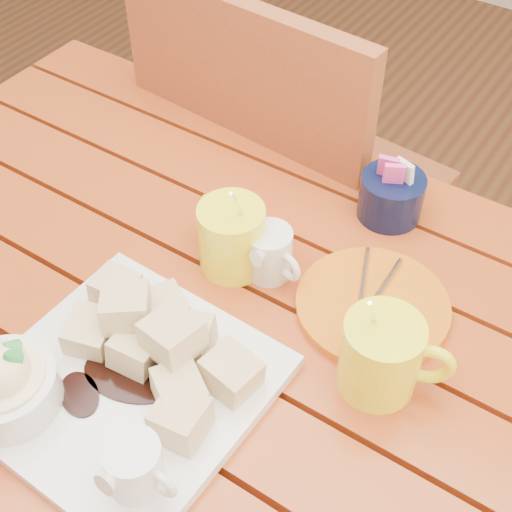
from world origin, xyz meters
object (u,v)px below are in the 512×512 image
Objects in this scene: dessert_plate at (102,378)px; orange_saucer at (374,306)px; table at (206,355)px; chair_far at (284,188)px; coffee_mug_left at (231,235)px; coffee_mug_right at (383,355)px.

dessert_plate reaches higher than orange_saucer.
table is 0.25m from orange_saucer.
chair_far is at bearing 103.05° from dessert_plate.
dessert_plate is 0.25m from coffee_mug_left.
coffee_mug_left is (0.00, 0.25, 0.02)m from dessert_plate.
coffee_mug_left is 0.20m from orange_saucer.
coffee_mug_left is at bearing -171.07° from orange_saucer.
orange_saucer is at bearing 54.93° from dessert_plate.
chair_far is (-0.14, 0.63, -0.24)m from dessert_plate.
table is at bearing -148.47° from orange_saucer.
coffee_mug_left is at bearing 89.88° from dessert_plate.
dessert_plate is at bearing -125.07° from orange_saucer.
coffee_mug_left is at bearing 144.74° from coffee_mug_right.
dessert_plate is 0.69m from chair_far.
table is at bearing 85.88° from dessert_plate.
dessert_plate is 2.06× the size of coffee_mug_left.
coffee_mug_left reaches higher than dessert_plate.
table is 0.29m from coffee_mug_right.
table is 8.20× the size of coffee_mug_left.
orange_saucer is 0.20× the size of chair_far.
orange_saucer is at bearing 98.59° from coffee_mug_right.
chair_far is (-0.34, 0.34, -0.21)m from orange_saucer.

